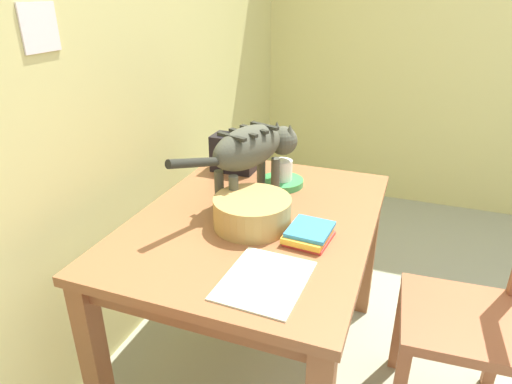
% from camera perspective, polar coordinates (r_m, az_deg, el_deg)
% --- Properties ---
extents(wall_rear, '(4.43, 0.11, 2.50)m').
position_cam_1_polar(wall_rear, '(1.92, -19.13, 15.33)').
color(wall_rear, '#D4CE7F').
rests_on(wall_rear, ground_plane).
extents(dining_table, '(1.16, 0.87, 0.73)m').
position_cam_1_polar(dining_table, '(1.74, -0.00, -5.76)').
color(dining_table, '#945B36').
rests_on(dining_table, ground_plane).
extents(cat, '(0.64, 0.29, 0.31)m').
position_cam_1_polar(cat, '(1.75, -0.28, 5.54)').
color(cat, '#494B3B').
rests_on(cat, dining_table).
extents(saucer_bowl, '(0.19, 0.19, 0.03)m').
position_cam_1_polar(saucer_bowl, '(1.96, 3.32, 1.26)').
color(saucer_bowl, green).
rests_on(saucer_bowl, dining_table).
extents(coffee_mug, '(0.13, 0.09, 0.09)m').
position_cam_1_polar(coffee_mug, '(1.94, 3.40, 2.88)').
color(coffee_mug, white).
rests_on(coffee_mug, saucer_bowl).
extents(magazine, '(0.31, 0.25, 0.01)m').
position_cam_1_polar(magazine, '(1.34, 1.12, -11.18)').
color(magazine, silver).
rests_on(magazine, dining_table).
extents(book_stack, '(0.18, 0.16, 0.05)m').
position_cam_1_polar(book_stack, '(1.54, 6.75, -5.36)').
color(book_stack, '#E13E39').
rests_on(book_stack, dining_table).
extents(wicker_basket, '(0.28, 0.28, 0.11)m').
position_cam_1_polar(wicker_basket, '(1.60, -0.47, -2.52)').
color(wicker_basket, tan).
rests_on(wicker_basket, dining_table).
extents(toaster, '(0.12, 0.20, 0.18)m').
position_cam_1_polar(toaster, '(2.09, -2.82, 4.98)').
color(toaster, black).
rests_on(toaster, dining_table).
extents(wooden_chair_near, '(0.44, 0.44, 0.95)m').
position_cam_1_polar(wooden_chair_near, '(1.79, 26.31, -14.26)').
color(wooden_chair_near, '#985633').
rests_on(wooden_chair_near, ground_plane).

